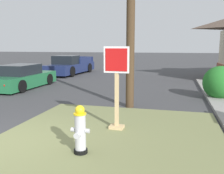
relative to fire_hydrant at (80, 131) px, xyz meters
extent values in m
plane|color=#3D3D3F|center=(-1.79, 0.07, -0.55)|extent=(160.00, 160.00, 0.00)
cube|color=olive|center=(0.34, 1.35, -0.51)|extent=(5.30, 5.01, 0.08)
cylinder|color=black|center=(0.00, 0.00, -0.43)|extent=(0.27, 0.28, 0.08)
cylinder|color=#BCBCC1|center=(0.00, 0.00, -0.03)|extent=(0.22, 0.22, 0.72)
cylinder|color=yellow|center=(0.00, 0.00, 0.35)|extent=(0.25, 0.25, 0.03)
sphere|color=yellow|center=(0.00, 0.00, 0.42)|extent=(0.19, 0.19, 0.19)
cube|color=yellow|center=(0.00, 0.00, 0.49)|extent=(0.04, 0.04, 0.04)
cylinder|color=#BCBCC1|center=(-0.15, 0.00, 0.01)|extent=(0.08, 0.09, 0.09)
cylinder|color=#BCBCC1|center=(0.15, 0.00, 0.01)|extent=(0.08, 0.09, 0.09)
cylinder|color=#BCBCC1|center=(0.00, -0.16, -0.04)|extent=(0.12, 0.09, 0.12)
cube|color=tan|center=(0.36, 1.65, 0.56)|extent=(0.09, 0.09, 2.06)
cube|color=tan|center=(0.36, 1.65, -0.43)|extent=(0.37, 0.30, 0.08)
cube|color=white|center=(0.35, 1.60, 1.32)|extent=(0.66, 0.04, 0.66)
cube|color=red|center=(0.35, 1.58, 1.32)|extent=(0.56, 0.04, 0.56)
cylinder|color=black|center=(-1.59, 3.72, -0.54)|extent=(0.70, 0.70, 0.02)
cube|color=#1E6038|center=(-6.09, 7.10, -0.14)|extent=(1.73, 4.32, 0.64)
cube|color=black|center=(-6.09, 6.88, 0.42)|extent=(1.48, 1.99, 0.56)
cylinder|color=black|center=(-6.90, 8.43, -0.24)|extent=(0.22, 0.62, 0.62)
cylinder|color=black|center=(-5.29, 8.44, -0.24)|extent=(0.22, 0.62, 0.62)
cylinder|color=black|center=(-5.27, 5.77, -0.24)|extent=(0.22, 0.62, 0.62)
sphere|color=white|center=(-6.61, 9.20, -0.08)|extent=(0.14, 0.14, 0.14)
sphere|color=white|center=(-5.58, 9.21, -0.08)|extent=(0.14, 0.14, 0.14)
sphere|color=red|center=(-5.56, 4.99, -0.08)|extent=(0.12, 0.12, 0.12)
cube|color=#19234C|center=(-6.30, 13.84, -0.05)|extent=(2.14, 5.61, 0.68)
cube|color=black|center=(-6.33, 13.07, 0.59)|extent=(1.74, 1.51, 0.68)
cube|color=#19234C|center=(-5.35, 14.77, 0.51)|extent=(0.20, 2.33, 0.44)
cube|color=#19234C|center=(-7.16, 14.85, 0.51)|extent=(0.20, 2.33, 0.44)
cube|color=#19234C|center=(-6.18, 16.55, 0.51)|extent=(1.72, 0.17, 0.44)
cylinder|color=black|center=(-5.48, 12.14, -0.17)|extent=(0.29, 0.77, 0.76)
cylinder|color=black|center=(-7.26, 12.22, -0.17)|extent=(0.29, 0.77, 0.76)
cylinder|color=black|center=(-5.33, 15.46, -0.17)|extent=(0.29, 0.77, 0.76)
cylinder|color=black|center=(-7.12, 15.54, -0.17)|extent=(0.29, 0.77, 0.76)
ellipsoid|color=#236E26|center=(3.62, 6.56, 0.15)|extent=(1.44, 1.44, 1.40)
camera|label=1|loc=(1.78, -4.39, 1.66)|focal=39.76mm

